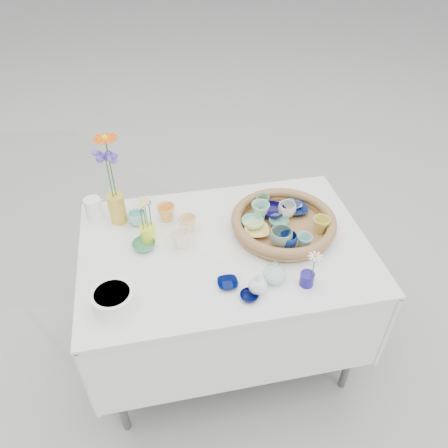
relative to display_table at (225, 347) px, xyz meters
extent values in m
plane|color=#9E9E96|center=(0.00, 0.00, 0.00)|extent=(80.00, 80.00, 0.00)
imported|color=#0C0544|center=(0.26, 0.15, 0.80)|extent=(0.14, 0.14, 0.04)
imported|color=#0E1A4A|center=(0.37, 0.14, 0.80)|extent=(0.11, 0.11, 0.03)
imported|color=gold|center=(0.43, -0.01, 0.82)|extent=(0.08, 0.08, 0.07)
imported|color=#68A883|center=(0.27, 0.07, 0.80)|extent=(0.11, 0.11, 0.03)
imported|color=gray|center=(0.23, -0.06, 0.82)|extent=(0.13, 0.13, 0.08)
imported|color=#99EEC7|center=(0.15, 0.09, 0.80)|extent=(0.13, 0.13, 0.03)
imported|color=#97CFAF|center=(0.19, 0.14, 0.82)|extent=(0.11, 0.11, 0.08)
imported|color=silver|center=(0.32, 0.12, 0.82)|extent=(0.09, 0.09, 0.07)
imported|color=#6F94D0|center=(0.37, 0.19, 0.79)|extent=(0.09, 0.09, 0.02)
imported|color=navy|center=(0.26, -0.08, 0.81)|extent=(0.10, 0.10, 0.06)
imported|color=#E1BC60|center=(0.15, 0.03, 0.80)|extent=(0.12, 0.12, 0.03)
imported|color=#7DB5AE|center=(0.33, -0.10, 0.81)|extent=(0.08, 0.08, 0.06)
imported|color=#589468|center=(0.23, 0.21, 0.81)|extent=(0.07, 0.07, 0.06)
imported|color=#FFB44F|center=(-0.23, 0.23, 0.80)|extent=(0.09, 0.09, 0.08)
imported|color=#FFD88F|center=(-0.14, 0.14, 0.80)|extent=(0.08, 0.08, 0.07)
imported|color=#3D875F|center=(-0.35, 0.05, 0.78)|extent=(0.10, 0.10, 0.03)
imported|color=#FFEDCD|center=(-0.19, 0.04, 0.81)|extent=(0.11, 0.11, 0.08)
imported|color=#010B40|center=(-0.04, -0.23, 0.78)|extent=(0.08, 0.08, 0.02)
imported|color=#9FE6D6|center=(-0.37, 0.23, 0.80)|extent=(0.10, 0.10, 0.06)
imported|color=#040936|center=(0.03, -0.31, 0.78)|extent=(0.08, 0.08, 0.02)
imported|color=#ADD5C6|center=(0.15, -0.24, 0.81)|extent=(0.10, 0.10, 0.10)
cylinder|color=navy|center=(0.27, -0.29, 0.79)|extent=(0.06, 0.06, 0.06)
cylinder|color=gold|center=(-0.45, 0.26, 0.84)|extent=(0.10, 0.10, 0.15)
cylinder|color=yellow|center=(-0.32, 0.10, 0.80)|extent=(0.09, 0.09, 0.08)
camera|label=1|loc=(-0.28, -1.38, 2.07)|focal=35.00mm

